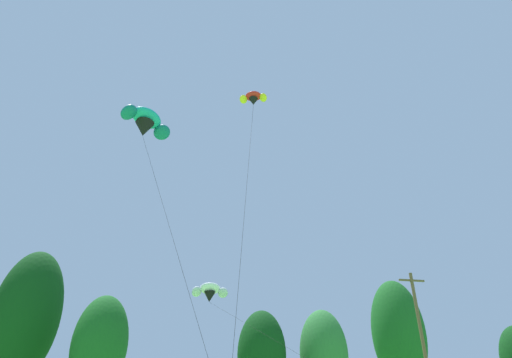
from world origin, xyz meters
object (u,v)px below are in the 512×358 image
at_px(utility_pole, 423,345).
at_px(parafoil_kite_mid_white, 210,292).
at_px(parafoil_kite_high_teal, 145,123).
at_px(parafoil_kite_far_red_yellow, 253,99).

height_order(utility_pole, parafoil_kite_mid_white, parafoil_kite_mid_white).
relative_size(parafoil_kite_high_teal, parafoil_kite_mid_white, 0.85).
xyz_separation_m(utility_pole, parafoil_kite_mid_white, (-15.74, 9.57, 5.51)).
xyz_separation_m(utility_pole, parafoil_kite_far_red_yellow, (-14.55, -8.26, 14.93)).
height_order(utility_pole, parafoil_kite_far_red_yellow, parafoil_kite_far_red_yellow).
relative_size(parafoil_kite_mid_white, parafoil_kite_far_red_yellow, 1.05).
distance_m(utility_pole, parafoil_kite_high_teal, 26.11).
xyz_separation_m(utility_pole, parafoil_kite_high_teal, (-21.68, -7.61, 12.39)).
distance_m(parafoil_kite_high_teal, parafoil_kite_far_red_yellow, 7.60).
relative_size(utility_pole, parafoil_kite_high_teal, 0.65).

